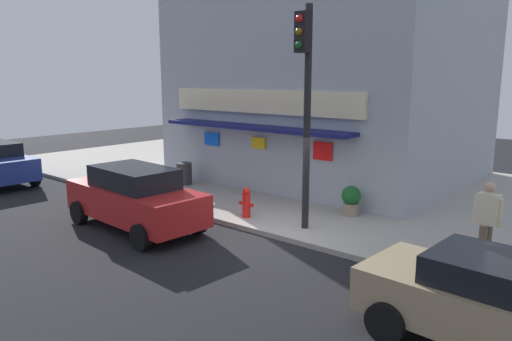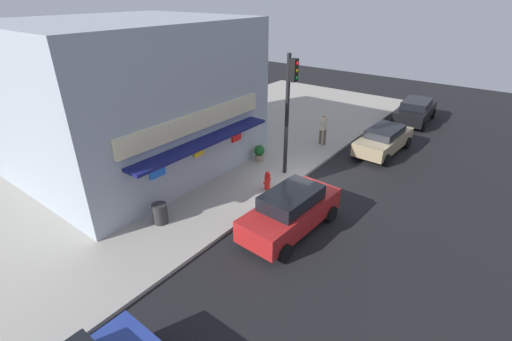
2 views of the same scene
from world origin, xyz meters
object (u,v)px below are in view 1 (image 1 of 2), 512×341
at_px(pedestrian, 487,220).
at_px(parked_car_red, 135,197).
at_px(potted_plant_by_doorway, 351,200).
at_px(trash_can, 184,173).
at_px(traffic_light, 305,90).
at_px(fire_hydrant, 246,203).

distance_m(pedestrian, parked_car_red, 8.45).
bearing_deg(potted_plant_by_doorway, trash_can, -177.12).
relative_size(pedestrian, parked_car_red, 0.40).
xyz_separation_m(trash_can, pedestrian, (10.65, -1.19, 0.59)).
bearing_deg(traffic_light, pedestrian, 4.78).
distance_m(traffic_light, parked_car_red, 5.26).
bearing_deg(parked_car_red, pedestrian, 20.00).
bearing_deg(trash_can, fire_hydrant, -20.58).
bearing_deg(traffic_light, fire_hydrant, -174.95).
height_order(traffic_light, pedestrian, traffic_light).
relative_size(trash_can, pedestrian, 0.44).
height_order(fire_hydrant, parked_car_red, parked_car_red).
distance_m(traffic_light, pedestrian, 5.01).
relative_size(fire_hydrant, trash_can, 1.08).
height_order(traffic_light, parked_car_red, traffic_light).
height_order(fire_hydrant, pedestrian, pedestrian).
relative_size(trash_can, potted_plant_by_doorway, 0.93).
relative_size(fire_hydrant, parked_car_red, 0.19).
bearing_deg(trash_can, parked_car_red, -56.41).
bearing_deg(pedestrian, parked_car_red, -160.00).
relative_size(trash_can, parked_car_red, 0.18).
bearing_deg(parked_car_red, fire_hydrant, 52.22).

